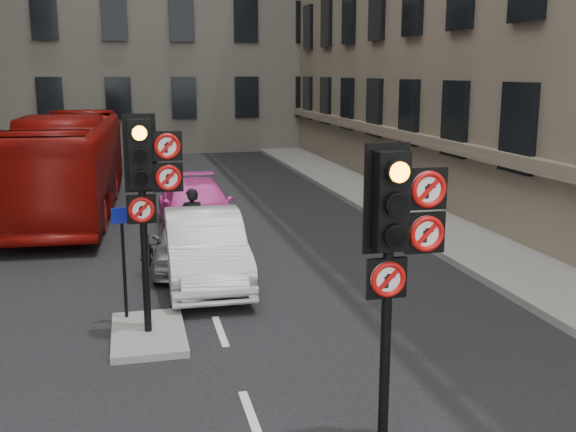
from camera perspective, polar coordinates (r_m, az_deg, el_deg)
name	(u,v)px	position (r m, az deg, el deg)	size (l,w,h in m)	color
pavement_right	(432,220)	(20.21, 12.11, -0.34)	(3.00, 50.00, 0.16)	gray
centre_island	(149,334)	(11.62, -11.72, -9.75)	(1.20, 2.00, 0.12)	gray
signal_near	(397,233)	(7.57, 9.18, -1.43)	(0.91, 0.40, 3.58)	black
signal_far	(147,177)	(10.92, -11.86, 3.24)	(0.91, 0.40, 3.58)	black
car_silver	(186,239)	(15.47, -8.62, -1.96)	(1.46, 3.62, 1.23)	#A4A7AC
car_white	(205,248)	(14.19, -7.08, -2.68)	(1.56, 4.49, 1.48)	silver
car_pink	(197,206)	(18.92, -7.75, 0.85)	(1.91, 4.70, 1.36)	#E844AD
bus_red	(69,165)	(21.94, -18.09, 4.16)	(2.58, 11.03, 3.07)	maroon
motorcycle	(150,258)	(14.71, -11.63, -3.49)	(0.42, 1.49, 0.90)	black
motorcyclist	(192,222)	(16.29, -8.12, -0.49)	(0.60, 0.39, 1.64)	black
info_sign	(123,247)	(11.91, -13.79, -2.57)	(0.34, 0.13, 1.97)	black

